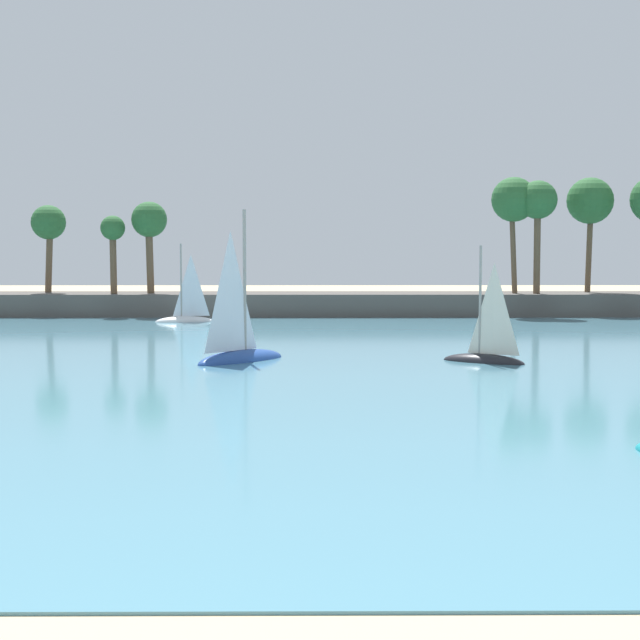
# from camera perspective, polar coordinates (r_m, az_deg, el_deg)

# --- Properties ---
(sea) EXTENTS (220.00, 102.79, 0.06)m
(sea) POSITION_cam_1_polar(r_m,az_deg,el_deg) (65.74, -2.76, -0.42)
(sea) COLOR teal
(sea) RESTS_ON ground
(palm_headland) EXTENTS (96.07, 6.20, 12.11)m
(palm_headland) POSITION_cam_1_polar(r_m,az_deg,el_deg) (76.81, -1.41, 2.14)
(palm_headland) COLOR #514C47
(palm_headland) RESTS_ON ground
(sailboat_near_shore) EXTENTS (4.69, 4.99, 7.65)m
(sailboat_near_shore) POSITION_cam_1_polar(r_m,az_deg,el_deg) (46.06, -4.74, -1.55)
(sailboat_near_shore) COLOR #234793
(sailboat_near_shore) RESTS_ON sea
(sailboat_mid_bay) EXTENTS (4.04, 3.18, 5.83)m
(sailboat_mid_bay) POSITION_cam_1_polar(r_m,az_deg,el_deg) (46.09, 9.62, -1.80)
(sailboat_mid_bay) COLOR black
(sailboat_mid_bay) RESTS_ON sea
(sailboat_far_left) EXTENTS (4.32, 2.07, 6.02)m
(sailboat_far_left) POSITION_cam_1_polar(r_m,az_deg,el_deg) (70.54, -7.84, 0.33)
(sailboat_far_left) COLOR white
(sailboat_far_left) RESTS_ON sea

